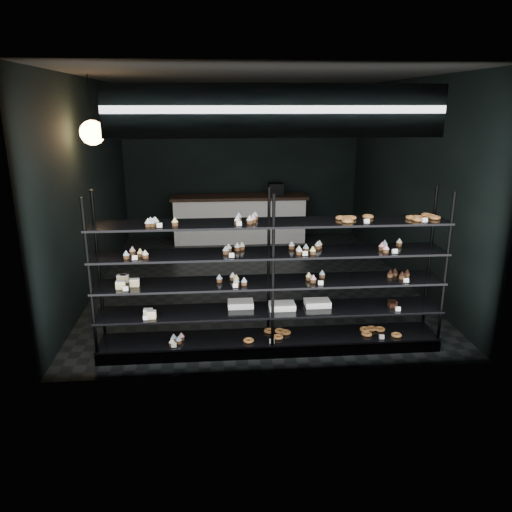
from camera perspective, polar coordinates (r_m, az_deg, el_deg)
name	(u,v)px	position (r m, az deg, el deg)	size (l,w,h in m)	color
room	(253,184)	(7.93, -0.37, 8.18)	(5.01, 6.01, 3.20)	black
display_shelf	(268,300)	(5.82, 1.43, -5.06)	(4.00, 0.50, 1.91)	black
signage	(277,111)	(4.93, 2.42, 16.23)	(3.30, 0.05, 0.50)	#0C193F
pendant_lamp	(92,133)	(7.14, -18.20, 13.25)	(0.32, 0.32, 0.89)	black
service_counter	(240,218)	(10.58, -1.85, 4.36)	(2.83, 0.65, 1.23)	white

